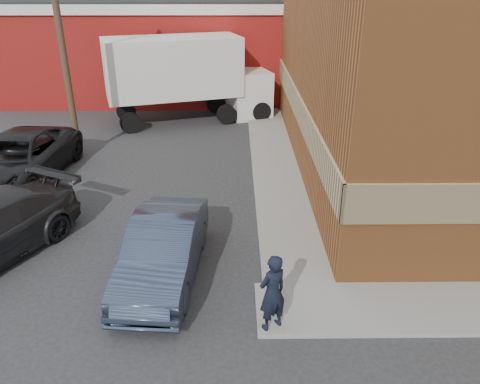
% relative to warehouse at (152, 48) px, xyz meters
% --- Properties ---
extents(ground, '(90.00, 90.00, 0.00)m').
position_rel_warehouse_xyz_m(ground, '(6.00, -20.00, -2.81)').
color(ground, '#28282B').
rests_on(ground, ground).
extents(sidewalk_west, '(1.80, 18.00, 0.12)m').
position_rel_warehouse_xyz_m(sidewalk_west, '(6.60, -11.00, -2.75)').
color(sidewalk_west, gray).
rests_on(sidewalk_west, ground).
extents(warehouse, '(16.30, 8.30, 5.60)m').
position_rel_warehouse_xyz_m(warehouse, '(0.00, 0.00, 0.00)').
color(warehouse, maroon).
rests_on(warehouse, ground).
extents(utility_pole, '(2.00, 0.26, 9.00)m').
position_rel_warehouse_xyz_m(utility_pole, '(-1.50, -11.00, 1.93)').
color(utility_pole, '#4D3826').
rests_on(utility_pole, ground).
extents(man, '(0.78, 0.71, 1.80)m').
position_rel_warehouse_xyz_m(man, '(5.80, -21.55, -1.79)').
color(man, black).
rests_on(man, sidewalk_south).
extents(sedan, '(2.00, 4.83, 1.55)m').
position_rel_warehouse_xyz_m(sedan, '(3.23, -19.50, -2.04)').
color(sedan, '#323C54').
rests_on(sedan, ground).
extents(suv_a, '(3.34, 6.39, 1.72)m').
position_rel_warehouse_xyz_m(suv_a, '(-2.93, -13.45, -1.95)').
color(suv_a, black).
rests_on(suv_a, ground).
extents(box_truck, '(8.83, 4.88, 4.18)m').
position_rel_warehouse_xyz_m(box_truck, '(2.78, -5.87, -0.40)').
color(box_truck, white).
rests_on(box_truck, ground).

